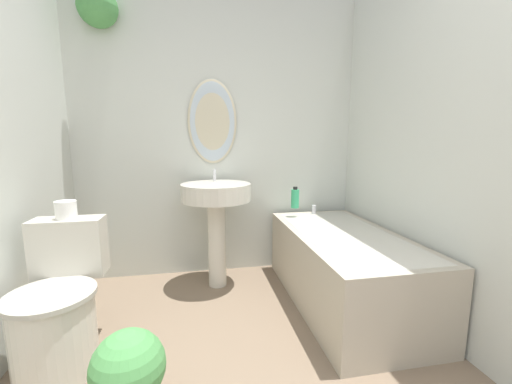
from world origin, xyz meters
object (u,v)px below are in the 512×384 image
object	(u,v)px
bathtub	(344,266)
toilet_paper_roll	(66,210)
toilet	(59,310)
potted_plant	(129,378)
shampoo_bottle	(295,198)
pedestal_sink	(216,206)

from	to	relation	value
bathtub	toilet_paper_roll	bearing A→B (deg)	-175.96
toilet	potted_plant	bearing A→B (deg)	-47.75
shampoo_bottle	potted_plant	distance (m)	1.81
shampoo_bottle	potted_plant	bearing A→B (deg)	-129.45
potted_plant	toilet_paper_roll	size ratio (longest dim) A/B	3.89
potted_plant	toilet_paper_roll	xyz separation A→B (m)	(-0.43, 0.68, 0.55)
bathtub	pedestal_sink	bearing A→B (deg)	152.92
bathtub	shampoo_bottle	world-z (taller)	shampoo_bottle
bathtub	shampoo_bottle	xyz separation A→B (m)	(-0.20, 0.54, 0.41)
bathtub	toilet	bearing A→B (deg)	-169.23
pedestal_sink	bathtub	distance (m)	1.06
toilet_paper_roll	toilet	bearing A→B (deg)	-90.00
pedestal_sink	toilet_paper_roll	distance (m)	1.05
toilet	shampoo_bottle	world-z (taller)	shampoo_bottle
toilet	toilet_paper_roll	xyz separation A→B (m)	(0.00, 0.21, 0.48)
shampoo_bottle	toilet_paper_roll	xyz separation A→B (m)	(-1.54, -0.67, 0.10)
bathtub	potted_plant	size ratio (longest dim) A/B	3.33
pedestal_sink	potted_plant	bearing A→B (deg)	-108.96
bathtub	toilet_paper_roll	xyz separation A→B (m)	(-1.75, -0.12, 0.51)
toilet	potted_plant	distance (m)	0.65
pedestal_sink	potted_plant	size ratio (longest dim) A/B	2.19
pedestal_sink	bathtub	world-z (taller)	pedestal_sink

